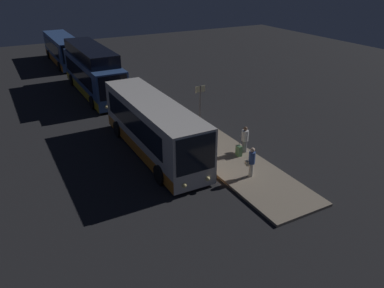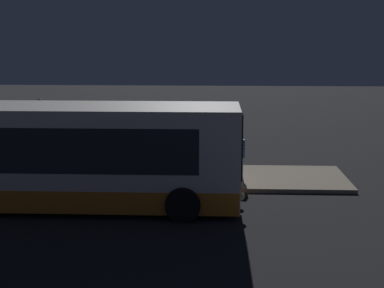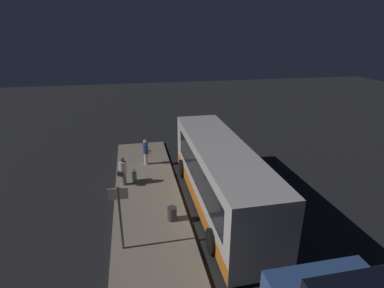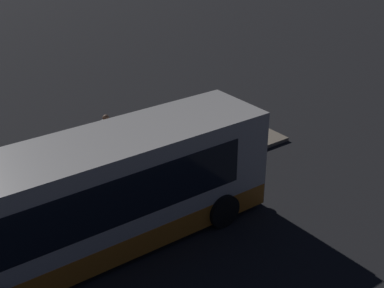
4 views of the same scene
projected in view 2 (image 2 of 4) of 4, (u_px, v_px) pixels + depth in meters
name	position (u px, v px, depth m)	size (l,w,h in m)	color
ground	(60.00, 205.00, 17.37)	(80.00, 80.00, 0.00)	#232326
platform	(84.00, 176.00, 20.60)	(20.00, 3.43, 0.15)	gray
bus_lead	(70.00, 157.00, 16.86)	(10.75, 2.76, 3.28)	silver
passenger_boarding	(175.00, 146.00, 21.48)	(0.68, 0.60, 1.65)	gray
passenger_waiting	(240.00, 153.00, 19.97)	(0.44, 0.58, 1.70)	silver
suitcase	(181.00, 163.00, 20.99)	(0.37, 0.25, 0.88)	#598C59
sign_post	(40.00, 124.00, 21.51)	(0.10, 0.74, 2.77)	#4C4C51
trash_bin	(64.00, 172.00, 19.60)	(0.44, 0.44, 0.65)	#3F3F44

